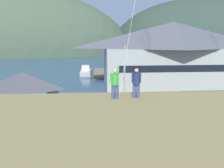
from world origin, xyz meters
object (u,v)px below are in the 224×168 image
Objects in this scene: harbor_lodge at (173,52)px; parking_light_pole at (125,70)px; parked_car_back_row_right at (213,101)px; parked_car_corner_spot at (78,104)px; wharf_dock at (101,73)px; parked_car_mid_row_center at (221,118)px; person_kite_flyer at (115,83)px; parked_car_front_row_end at (183,105)px; parked_car_front_row_red at (118,104)px; parked_car_lone_by_shed at (140,118)px; moored_boat_wharfside at (86,71)px; parked_car_mid_row_far at (57,126)px; storage_shed_near_lot at (24,96)px; person_companion at (136,82)px.

parking_light_pole is at bearing -128.39° from harbor_lodge.
parked_car_back_row_right is 16.87m from parked_car_corner_spot.
wharf_dock is 3.13× the size of parked_car_mid_row_center.
parked_car_back_row_right is 21.50m from person_kite_flyer.
parked_car_corner_spot reaches higher than wharf_dock.
parked_car_front_row_end is 0.99× the size of parked_car_front_row_red.
harbor_lodge is 19.17m from wharf_dock.
parked_car_lone_by_shed is 0.53× the size of parking_light_pole.
moored_boat_wharfside is 1.71× the size of parked_car_back_row_right.
parked_car_back_row_right is 7.00m from parked_car_mid_row_center.
person_kite_flyer is at bearing -97.18° from parking_light_pole.
parked_car_mid_row_far reaches higher than wharf_dock.
parked_car_lone_by_shed is at bearing -39.78° from parked_car_corner_spot.
parked_car_front_row_end is at bearing 37.55° from parked_car_lone_by_shed.
storage_shed_near_lot is 22.59m from parked_car_back_row_right.
parked_car_front_row_end is at bearing 58.16° from person_kite_flyer.
parked_car_front_row_end is (-4.38, -1.72, 0.00)m from parked_car_back_row_right.
wharf_dock is 31.50m from parked_car_back_row_right.
harbor_lodge is 6.01× the size of parked_car_back_row_right.
parked_car_lone_by_shed is 11.65m from person_kite_flyer.
parked_car_lone_by_shed is 2.42× the size of person_companion.
parking_light_pole reaches higher than parked_car_corner_spot.
parked_car_front_row_red is at bearing 175.13° from parked_car_front_row_end.
wharf_dock is 7.78× the size of person_companion.
parked_car_back_row_right and parked_car_mid_row_center have the same top height.
harbor_lodge is at bearing 51.61° from parking_light_pole.
storage_shed_near_lot is 1.67× the size of parked_car_corner_spot.
parked_car_corner_spot is at bearing -88.76° from moored_boat_wharfside.
parking_light_pole is at bearing 56.76° from parked_car_mid_row_far.
parked_car_front_row_end is (17.88, 1.75, -1.70)m from storage_shed_near_lot.
wharf_dock is at bearing 75.35° from storage_shed_near_lot.
wharf_dock is at bearing 90.92° from person_kite_flyer.
storage_shed_near_lot is 0.91× the size of parking_light_pole.
moored_boat_wharfside is at bearing 120.93° from parked_car_back_row_right.
parked_car_mid_row_far is 11.26m from person_companion.
person_companion is (6.04, -7.79, 5.44)m from parked_car_mid_row_far.
harbor_lodge is 22.22m from moored_boat_wharfside.
storage_shed_near_lot is at bearing 132.47° from parked_car_mid_row_far.
moored_boat_wharfside is at bearing 89.16° from parked_car_mid_row_far.
parked_car_mid_row_center is (-2.16, -6.66, 0.00)m from parked_car_back_row_right.
wharf_dock is 25.90m from parking_light_pole.
wharf_dock is 3.17× the size of parked_car_mid_row_far.
moored_boat_wharfside is at bearing 113.16° from parked_car_mid_row_center.
parking_light_pole is at bearing -83.05° from wharf_dock.
storage_shed_near_lot is 4.11× the size of person_companion.
parked_car_back_row_right is 1.02× the size of parked_car_front_row_red.
parked_car_lone_by_shed is (7.31, -35.41, 0.34)m from moored_boat_wharfside.
parked_car_back_row_right is (17.51, -29.22, 0.34)m from moored_boat_wharfside.
person_companion reaches higher than moored_boat_wharfside.
wharf_dock is 29.36m from parked_car_front_row_red.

